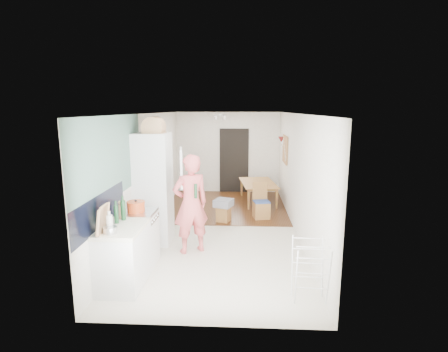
# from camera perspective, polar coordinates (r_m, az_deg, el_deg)

# --- Properties ---
(room_shell) EXTENTS (3.20, 7.00, 2.50)m
(room_shell) POSITION_cam_1_polar(r_m,az_deg,el_deg) (7.44, -0.49, 0.47)
(room_shell) COLOR white
(room_shell) RESTS_ON ground
(floor) EXTENTS (3.20, 7.00, 0.01)m
(floor) POSITION_cam_1_polar(r_m,az_deg,el_deg) (7.76, -0.48, -8.63)
(floor) COLOR beige
(floor) RESTS_ON ground
(wood_floor_overlay) EXTENTS (3.20, 3.30, 0.01)m
(wood_floor_overlay) POSITION_cam_1_polar(r_m,az_deg,el_deg) (9.52, 0.19, -4.87)
(wood_floor_overlay) COLOR #522D15
(wood_floor_overlay) RESTS_ON room_shell
(sage_wall_panel) EXTENTS (0.02, 3.00, 1.30)m
(sage_wall_panel) POSITION_cam_1_polar(r_m,az_deg,el_deg) (5.73, -17.87, 2.86)
(sage_wall_panel) COLOR slate
(sage_wall_panel) RESTS_ON room_shell
(tile_splashback) EXTENTS (0.02, 1.90, 0.50)m
(tile_splashback) POSITION_cam_1_polar(r_m,az_deg,el_deg) (5.37, -19.44, -5.41)
(tile_splashback) COLOR black
(tile_splashback) RESTS_ON room_shell
(doorway_recess) EXTENTS (0.90, 0.04, 2.00)m
(doorway_recess) POSITION_cam_1_polar(r_m,az_deg,el_deg) (10.90, 1.66, 2.50)
(doorway_recess) COLOR black
(doorway_recess) RESTS_ON room_shell
(base_cabinet) EXTENTS (0.60, 0.90, 0.86)m
(base_cabinet) POSITION_cam_1_polar(r_m,az_deg,el_deg) (5.51, -16.14, -12.75)
(base_cabinet) COLOR white
(base_cabinet) RESTS_ON room_shell
(worktop) EXTENTS (0.62, 0.92, 0.06)m
(worktop) POSITION_cam_1_polar(r_m,az_deg,el_deg) (5.34, -16.41, -8.22)
(worktop) COLOR white
(worktop) RESTS_ON room_shell
(range_cooker) EXTENTS (0.60, 0.60, 0.88)m
(range_cooker) POSITION_cam_1_polar(r_m,az_deg,el_deg) (6.16, -13.87, -9.93)
(range_cooker) COLOR white
(range_cooker) RESTS_ON room_shell
(cooker_top) EXTENTS (0.60, 0.60, 0.04)m
(cooker_top) POSITION_cam_1_polar(r_m,az_deg,el_deg) (6.02, -14.07, -5.83)
(cooker_top) COLOR #BCBCBE
(cooker_top) RESTS_ON room_shell
(fridge_housing) EXTENTS (0.66, 0.66, 2.15)m
(fridge_housing) POSITION_cam_1_polar(r_m,az_deg,el_deg) (6.91, -11.46, -2.04)
(fridge_housing) COLOR white
(fridge_housing) RESTS_ON room_shell
(fridge_door) EXTENTS (0.14, 0.56, 0.70)m
(fridge_door) POSITION_cam_1_polar(r_m,az_deg,el_deg) (6.41, -6.99, 1.41)
(fridge_door) COLOR white
(fridge_door) RESTS_ON room_shell
(fridge_interior) EXTENTS (0.02, 0.52, 0.66)m
(fridge_interior) POSITION_cam_1_polar(r_m,az_deg,el_deg) (6.75, -9.06, 1.84)
(fridge_interior) COLOR white
(fridge_interior) RESTS_ON room_shell
(pinboard) EXTENTS (0.03, 0.90, 0.70)m
(pinboard) POSITION_cam_1_polar(r_m,az_deg,el_deg) (9.33, 9.98, 4.31)
(pinboard) COLOR tan
(pinboard) RESTS_ON room_shell
(pinboard_frame) EXTENTS (0.00, 0.94, 0.74)m
(pinboard_frame) POSITION_cam_1_polar(r_m,az_deg,el_deg) (9.33, 9.88, 4.31)
(pinboard_frame) COLOR olive
(pinboard_frame) RESTS_ON room_shell
(wall_sconce) EXTENTS (0.18, 0.18, 0.16)m
(wall_sconce) POSITION_cam_1_polar(r_m,az_deg,el_deg) (9.95, 9.34, 5.90)
(wall_sconce) COLOR maroon
(wall_sconce) RESTS_ON room_shell
(person) EXTENTS (0.93, 0.82, 2.14)m
(person) POSITION_cam_1_polar(r_m,az_deg,el_deg) (6.30, -5.49, -3.16)
(person) COLOR #E15E5F
(person) RESTS_ON floor
(dining_table) EXTENTS (0.93, 1.46, 0.48)m
(dining_table) POSITION_cam_1_polar(r_m,az_deg,el_deg) (9.89, 5.74, -2.91)
(dining_table) COLOR olive
(dining_table) RESTS_ON floor
(dining_chair) EXTENTS (0.42, 0.42, 0.86)m
(dining_chair) POSITION_cam_1_polar(r_m,az_deg,el_deg) (8.41, 6.13, -4.09)
(dining_chair) COLOR olive
(dining_chair) RESTS_ON floor
(stool) EXTENTS (0.36, 0.36, 0.37)m
(stool) POSITION_cam_1_polar(r_m,az_deg,el_deg) (8.19, -0.06, -6.21)
(stool) COLOR olive
(stool) RESTS_ON floor
(grey_drape) EXTENTS (0.49, 0.49, 0.17)m
(grey_drape) POSITION_cam_1_polar(r_m,az_deg,el_deg) (8.09, -0.08, -4.42)
(grey_drape) COLOR gray
(grey_drape) RESTS_ON stool
(drying_rack) EXTENTS (0.46, 0.43, 0.86)m
(drying_rack) POSITION_cam_1_polar(r_m,az_deg,el_deg) (5.06, 13.82, -14.84)
(drying_rack) COLOR white
(drying_rack) RESTS_ON floor
(bread_bin) EXTENTS (0.49, 0.48, 0.22)m
(bread_bin) POSITION_cam_1_polar(r_m,az_deg,el_deg) (6.75, -11.38, 7.81)
(bread_bin) COLOR tan
(bread_bin) RESTS_ON fridge_housing
(red_casserole) EXTENTS (0.36, 0.36, 0.18)m
(red_casserole) POSITION_cam_1_polar(r_m,az_deg,el_deg) (5.99, -14.19, -4.85)
(red_casserole) COLOR #C7461B
(red_casserole) RESTS_ON cooker_top
(steel_pan) EXTENTS (0.22, 0.22, 0.09)m
(steel_pan) POSITION_cam_1_polar(r_m,az_deg,el_deg) (5.08, -18.11, -8.40)
(steel_pan) COLOR #BCBCBE
(steel_pan) RESTS_ON worktop
(held_bottle) EXTENTS (0.05, 0.05, 0.25)m
(held_bottle) POSITION_cam_1_polar(r_m,az_deg,el_deg) (6.07, -4.65, -2.46)
(held_bottle) COLOR #173F20
(held_bottle) RESTS_ON person
(bottle_a) EXTENTS (0.08, 0.08, 0.31)m
(bottle_a) POSITION_cam_1_polar(r_m,az_deg,el_deg) (5.58, -16.13, -5.41)
(bottle_a) COLOR #173F20
(bottle_a) RESTS_ON worktop
(bottle_b) EXTENTS (0.07, 0.07, 0.27)m
(bottle_b) POSITION_cam_1_polar(r_m,az_deg,el_deg) (5.46, -17.19, -6.00)
(bottle_b) COLOR #173F20
(bottle_b) RESTS_ON worktop
(bottle_c) EXTENTS (0.11, 0.11, 0.23)m
(bottle_c) POSITION_cam_1_polar(r_m,az_deg,el_deg) (5.18, -18.20, -7.27)
(bottle_c) COLOR silver
(bottle_c) RESTS_ON worktop
(pepper_mill_front) EXTENTS (0.07, 0.07, 0.23)m
(pepper_mill_front) POSITION_cam_1_polar(r_m,az_deg,el_deg) (5.66, -16.53, -5.62)
(pepper_mill_front) COLOR tan
(pepper_mill_front) RESTS_ON worktop
(pepper_mill_back) EXTENTS (0.07, 0.07, 0.21)m
(pepper_mill_back) POSITION_cam_1_polar(r_m,az_deg,el_deg) (5.82, -16.09, -5.20)
(pepper_mill_back) COLOR tan
(pepper_mill_back) RESTS_ON worktop
(chopping_boards) EXTENTS (0.10, 0.30, 0.41)m
(chopping_boards) POSITION_cam_1_polar(r_m,az_deg,el_deg) (5.05, -19.19, -6.72)
(chopping_boards) COLOR tan
(chopping_boards) RESTS_ON worktop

